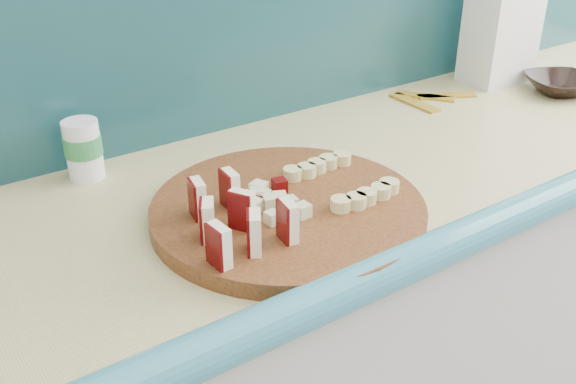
{
  "coord_description": "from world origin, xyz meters",
  "views": [
    {
      "loc": [
        -0.72,
        0.68,
        1.43
      ],
      "look_at": [
        -0.22,
        1.4,
        0.96
      ],
      "focal_mm": 40.0,
      "sensor_mm": 36.0,
      "label": 1
    }
  ],
  "objects": [
    {
      "name": "apple_wedges",
      "position": [
        -0.34,
        1.37,
        0.97
      ],
      "size": [
        0.13,
        0.17,
        0.06
      ],
      "color": "#FFEECB",
      "rests_on": "cutting_board"
    },
    {
      "name": "banana_peel",
      "position": [
        0.36,
        1.66,
        0.91
      ],
      "size": [
        0.18,
        0.15,
        0.01
      ],
      "rotation": [
        0.0,
        0.0,
        0.42
      ],
      "color": "gold",
      "rests_on": "kitchen_counter"
    },
    {
      "name": "kitchen_counter",
      "position": [
        0.1,
        1.5,
        0.46
      ],
      "size": [
        2.2,
        0.63,
        0.91
      ],
      "color": "beige",
      "rests_on": "ground"
    },
    {
      "name": "apple_chunks",
      "position": [
        -0.25,
        1.4,
        0.95
      ],
      "size": [
        0.07,
        0.07,
        0.02
      ],
      "color": "beige",
      "rests_on": "cutting_board"
    },
    {
      "name": "canister",
      "position": [
        -0.44,
        1.72,
        0.97
      ],
      "size": [
        0.07,
        0.07,
        0.11
      ],
      "rotation": [
        0.0,
        0.0,
        0.08
      ],
      "color": "white",
      "rests_on": "kitchen_counter"
    },
    {
      "name": "banana_slices",
      "position": [
        -0.12,
        1.4,
        0.95
      ],
      "size": [
        0.14,
        0.16,
        0.02
      ],
      "color": "#D0C87F",
      "rests_on": "cutting_board"
    },
    {
      "name": "brown_bowl",
      "position": [
        0.65,
        1.52,
        0.93
      ],
      "size": [
        0.22,
        0.22,
        0.04
      ],
      "primitive_type": "imported",
      "rotation": [
        0.0,
        0.0,
        -0.42
      ],
      "color": "black",
      "rests_on": "kitchen_counter"
    },
    {
      "name": "cutting_board",
      "position": [
        -0.22,
        1.4,
        0.92
      ],
      "size": [
        0.43,
        0.43,
        0.03
      ],
      "primitive_type": "cylinder",
      "rotation": [
        0.0,
        0.0,
        0.0
      ],
      "color": "#441C0E",
      "rests_on": "kitchen_counter"
    },
    {
      "name": "flour_bag",
      "position": [
        0.6,
        1.67,
        1.05
      ],
      "size": [
        0.17,
        0.12,
        0.27
      ],
      "primitive_type": "cube",
      "rotation": [
        0.0,
        0.0,
        -0.06
      ],
      "color": "white",
      "rests_on": "kitchen_counter"
    }
  ]
}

